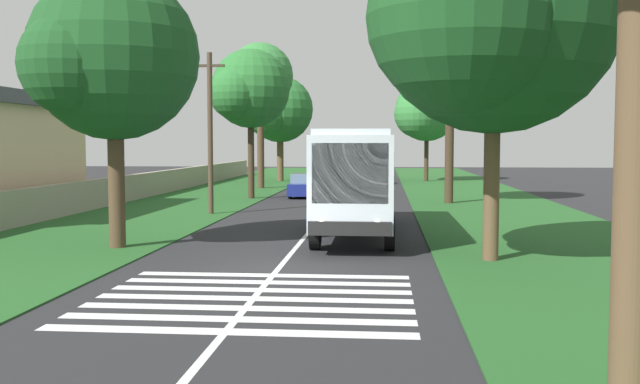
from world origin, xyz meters
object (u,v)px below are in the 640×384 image
(trailing_car_2, at_px, (374,176))
(roadside_tree_left_1, at_px, (249,91))
(roadside_tree_left_0, at_px, (278,112))
(utility_pole, at_px, (210,131))
(roadside_tree_right_0, at_px, (425,112))
(roadside_tree_right_1, at_px, (448,63))
(trailing_car_1, at_px, (366,182))
(trailing_car_3, at_px, (375,171))
(roadside_tree_right_2, at_px, (486,13))
(roadside_tree_left_2, at_px, (113,61))
(roadside_tree_left_3, at_px, (258,78))
(trailing_car_0, at_px, (306,186))
(coach_bus, at_px, (357,175))

(trailing_car_2, bearing_deg, roadside_tree_left_1, 156.27)
(roadside_tree_left_0, bearing_deg, utility_pole, -177.93)
(roadside_tree_right_0, height_order, roadside_tree_right_1, roadside_tree_right_1)
(trailing_car_2, height_order, roadside_tree_left_1, roadside_tree_left_1)
(roadside_tree_right_1, bearing_deg, utility_pole, 121.56)
(trailing_car_1, relative_size, utility_pole, 0.58)
(trailing_car_3, distance_m, roadside_tree_right_2, 47.23)
(roadside_tree_left_2, xyz_separation_m, roadside_tree_right_2, (-1.83, -11.20, 0.98))
(roadside_tree_left_2, bearing_deg, roadside_tree_left_3, 1.10)
(utility_pole, bearing_deg, trailing_car_0, -16.23)
(roadside_tree_left_0, xyz_separation_m, roadside_tree_right_1, (-21.63, -12.45, 1.65))
(roadside_tree_right_1, distance_m, utility_pole, 13.92)
(trailing_car_0, distance_m, roadside_tree_right_1, 11.49)
(trailing_car_0, height_order, roadside_tree_left_3, roadside_tree_left_3)
(trailing_car_3, relative_size, roadside_tree_left_1, 0.49)
(trailing_car_0, xyz_separation_m, roadside_tree_left_2, (-21.64, 3.68, 5.20))
(trailing_car_0, height_order, roadside_tree_right_1, roadside_tree_right_1)
(roadside_tree_left_3, xyz_separation_m, roadside_tree_right_0, (10.81, -12.46, -2.01))
(trailing_car_0, bearing_deg, utility_pole, 163.77)
(roadside_tree_left_0, distance_m, roadside_tree_right_2, 42.74)
(coach_bus, distance_m, roadside_tree_right_1, 15.30)
(trailing_car_0, relative_size, roadside_tree_left_1, 0.49)
(coach_bus, xyz_separation_m, roadside_tree_left_1, (15.84, 6.97, 4.21))
(roadside_tree_left_2, relative_size, utility_pole, 1.16)
(utility_pole, bearing_deg, roadside_tree_right_2, -139.20)
(roadside_tree_right_1, bearing_deg, roadside_tree_right_2, 177.98)
(roadside_tree_right_1, xyz_separation_m, utility_pole, (-7.01, 11.42, -3.75))
(roadside_tree_left_0, relative_size, roadside_tree_left_1, 1.02)
(roadside_tree_right_2, bearing_deg, trailing_car_1, 7.88)
(trailing_car_2, relative_size, roadside_tree_right_2, 0.41)
(roadside_tree_left_0, relative_size, roadside_tree_right_1, 0.87)
(coach_bus, xyz_separation_m, roadside_tree_left_3, (25.41, 8.05, 5.80))
(coach_bus, bearing_deg, roadside_tree_left_3, 17.57)
(trailing_car_3, relative_size, roadside_tree_left_2, 0.50)
(roadside_tree_left_2, bearing_deg, coach_bus, -61.69)
(trailing_car_3, bearing_deg, trailing_car_1, 178.82)
(trailing_car_0, relative_size, trailing_car_3, 1.00)
(trailing_car_0, bearing_deg, roadside_tree_left_2, 170.35)
(roadside_tree_left_2, relative_size, roadside_tree_left_3, 0.82)
(roadside_tree_right_2, bearing_deg, trailing_car_2, 5.36)
(coach_bus, bearing_deg, roadside_tree_right_1, -17.96)
(roadside_tree_left_1, bearing_deg, roadside_tree_left_3, 6.45)
(utility_pole, bearing_deg, roadside_tree_right_0, -21.08)
(roadside_tree_left_2, xyz_separation_m, roadside_tree_right_1, (17.62, -11.89, 1.77))
(trailing_car_0, bearing_deg, roadside_tree_right_1, -116.14)
(trailing_car_1, xyz_separation_m, roadside_tree_right_2, (-28.58, -3.95, 6.18))
(trailing_car_0, bearing_deg, trailing_car_2, -15.35)
(roadside_tree_left_1, height_order, roadside_tree_right_1, roadside_tree_right_1)
(coach_bus, bearing_deg, trailing_car_3, -0.19)
(trailing_car_3, bearing_deg, roadside_tree_left_3, 152.03)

